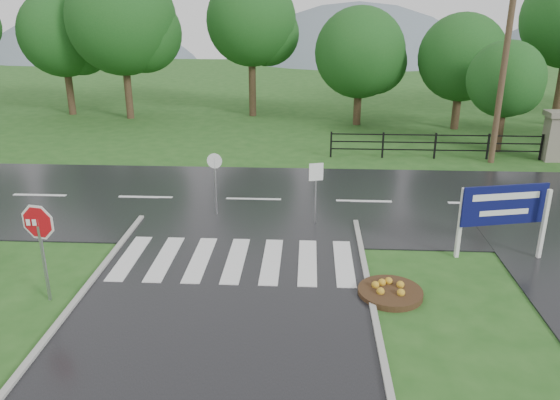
{
  "coord_description": "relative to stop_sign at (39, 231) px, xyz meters",
  "views": [
    {
      "loc": [
        1.97,
        -8.59,
        6.87
      ],
      "look_at": [
        1.18,
        6.0,
        1.5
      ],
      "focal_mm": 35.0,
      "sensor_mm": 36.0,
      "label": 1
    }
  ],
  "objects": [
    {
      "name": "stop_sign",
      "position": [
        0.0,
        0.0,
        0.0
      ],
      "size": [
        1.15,
        0.27,
        2.63
      ],
      "color": "#939399",
      "rests_on": "ground"
    },
    {
      "name": "treeline",
      "position": [
        5.25,
        21.27,
        -1.83
      ],
      "size": [
        83.2,
        5.2,
        10.0
      ],
      "color": "#164718",
      "rests_on": "ground"
    },
    {
      "name": "reg_sign_small",
      "position": [
        6.48,
        5.08,
        -0.35
      ],
      "size": [
        0.45,
        0.15,
        2.08
      ],
      "color": "#939399",
      "rests_on": "ground"
    },
    {
      "name": "ground",
      "position": [
        4.25,
        -2.73,
        -1.83
      ],
      "size": [
        120.0,
        120.0,
        0.0
      ],
      "primitive_type": "plane",
      "color": "#24521B",
      "rests_on": "ground"
    },
    {
      "name": "utility_pole_east",
      "position": [
        14.43,
        12.77,
        2.21
      ],
      "size": [
        1.41,
        0.28,
        7.96
      ],
      "color": "#473523",
      "rests_on": "ground"
    },
    {
      "name": "pillar_west",
      "position": [
        17.25,
        13.27,
        -0.66
      ],
      "size": [
        1.0,
        1.0,
        2.24
      ],
      "color": "gray",
      "rests_on": "ground"
    },
    {
      "name": "main_road",
      "position": [
        4.25,
        7.27,
        -1.83
      ],
      "size": [
        90.0,
        8.0,
        0.04
      ],
      "primitive_type": "cube",
      "color": "black",
      "rests_on": "ground"
    },
    {
      "name": "reg_sign_round",
      "position": [
        3.15,
        5.72,
        -0.45
      ],
      "size": [
        0.51,
        0.08,
        2.18
      ],
      "color": "#939399",
      "rests_on": "ground"
    },
    {
      "name": "fence_west",
      "position": [
        12.0,
        13.27,
        -1.11
      ],
      "size": [
        9.58,
        0.08,
        1.2
      ],
      "color": "black",
      "rests_on": "ground"
    },
    {
      "name": "estate_billboard",
      "position": [
        11.61,
        2.93,
        -0.34
      ],
      "size": [
        2.44,
        0.61,
        2.17
      ],
      "color": "silver",
      "rests_on": "ground"
    },
    {
      "name": "entrance_tree_left",
      "position": [
        15.27,
        14.77,
        1.58
      ],
      "size": [
        3.53,
        3.53,
        5.21
      ],
      "color": "#3D2B1C",
      "rests_on": "ground"
    },
    {
      "name": "hills",
      "position": [
        7.75,
        62.27,
        -17.37
      ],
      "size": [
        102.0,
        48.0,
        48.0
      ],
      "color": "slate",
      "rests_on": "ground"
    },
    {
      "name": "flower_bed",
      "position": [
        8.3,
        0.65,
        -1.72
      ],
      "size": [
        1.6,
        1.6,
        0.32
      ],
      "color": "#332111",
      "rests_on": "ground"
    },
    {
      "name": "crosswalk",
      "position": [
        4.25,
        2.27,
        -1.77
      ],
      "size": [
        6.5,
        2.8,
        0.02
      ],
      "color": "silver",
      "rests_on": "ground"
    }
  ]
}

